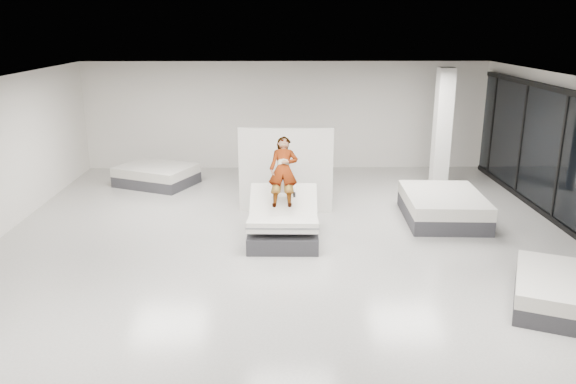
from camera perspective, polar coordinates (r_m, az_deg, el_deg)
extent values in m
plane|color=#BBB8B1|center=(10.64, 0.35, -6.79)|extent=(14.00, 14.00, 0.00)
plane|color=#262628|center=(9.81, 0.38, 10.62)|extent=(14.00, 14.00, 0.00)
cube|color=silver|center=(16.96, -0.21, 7.75)|extent=(12.00, 0.04, 3.20)
cube|color=#333337|center=(11.50, -0.48, -4.06)|extent=(1.43, 1.88, 0.32)
cube|color=white|center=(11.64, -0.45, -1.17)|extent=(1.40, 0.91, 0.69)
cube|color=slate|center=(11.64, -0.45, -1.17)|extent=(1.42, 0.82, 0.56)
cube|color=white|center=(10.98, -0.53, -3.27)|extent=(1.41, 0.98, 0.34)
cube|color=slate|center=(10.98, -0.53, -3.27)|extent=(1.42, 0.97, 0.17)
cube|color=white|center=(11.67, -0.45, 0.40)|extent=(0.52, 0.39, 0.32)
imported|color=slate|center=(11.48, -0.46, 1.13)|extent=(0.63, 1.44, 1.42)
cube|color=black|center=(11.19, 0.63, -0.27)|extent=(0.05, 0.14, 0.08)
cube|color=white|center=(12.97, -0.23, 2.19)|extent=(2.18, 0.22, 1.98)
cube|color=#333337|center=(13.11, 15.40, -2.02)|extent=(1.77, 2.30, 0.33)
cube|color=white|center=(13.02, 15.51, -0.75)|extent=(1.77, 2.30, 0.28)
cube|color=#333337|center=(9.84, 26.07, -9.76)|extent=(2.00, 2.23, 0.28)
cube|color=white|center=(9.74, 26.26, -8.42)|extent=(2.00, 2.23, 0.23)
cube|color=#333337|center=(15.81, -13.17, 1.25)|extent=(2.37, 2.12, 0.29)
cube|color=white|center=(15.74, -13.23, 2.18)|extent=(2.37, 2.12, 0.24)
cube|color=silver|center=(15.10, 15.38, 6.04)|extent=(0.40, 0.40, 3.20)
cube|color=black|center=(13.55, 25.99, 3.12)|extent=(0.09, 0.08, 2.80)
cube|color=black|center=(15.31, 22.71, 4.91)|extent=(0.09, 0.08, 2.80)
cube|color=black|center=(17.13, 20.11, 6.32)|extent=(0.09, 0.08, 2.80)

